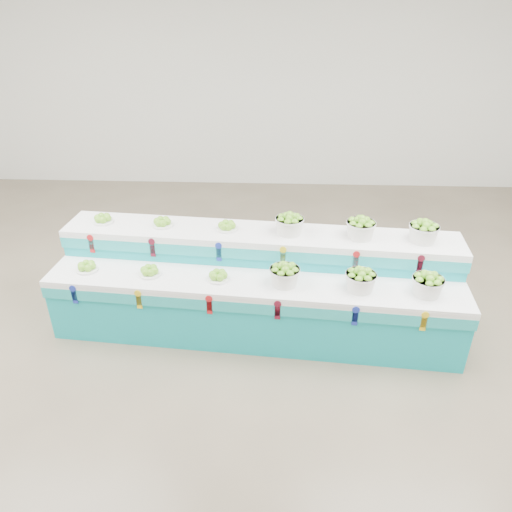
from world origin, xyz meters
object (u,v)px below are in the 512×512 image
Objects in this scene: display_stand at (256,286)px; plate_upper_mid at (162,222)px; basket_lower_left at (285,274)px; basket_upper_right at (424,231)px.

plate_upper_mid reaches higher than display_stand.
basket_upper_right is (1.39, 0.41, 0.30)m from basket_lower_left.
display_stand is 1.22m from plate_upper_mid.
display_stand is 1.80m from basket_upper_right.
basket_upper_right is (1.69, 0.12, 0.62)m from display_stand.
basket_lower_left is (0.29, -0.29, 0.32)m from display_stand.
plate_upper_mid is 2.73m from basket_upper_right.
basket_upper_right is (2.71, -0.23, 0.06)m from plate_upper_mid.
display_stand is 14.14× the size of basket_upper_right.
display_stand is at bearing -176.01° from basket_upper_right.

